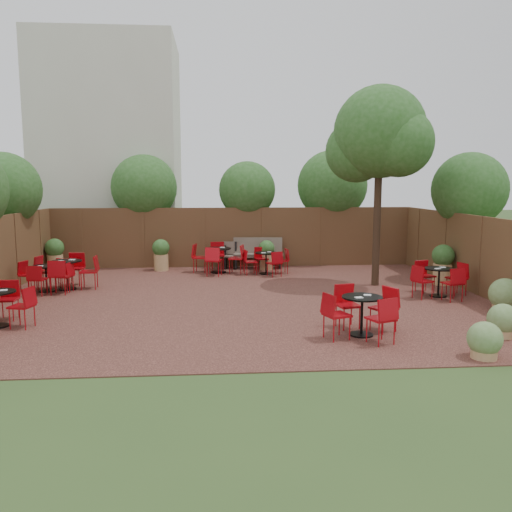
{
  "coord_description": "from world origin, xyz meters",
  "views": [
    {
      "loc": [
        -0.63,
        -12.49,
        2.83
      ],
      "look_at": [
        0.4,
        0.5,
        1.0
      ],
      "focal_mm": 36.83,
      "sensor_mm": 36.0,
      "label": 1
    }
  ],
  "objects": [
    {
      "name": "fence_right",
      "position": [
        6.0,
        0.0,
        1.0
      ],
      "size": [
        0.08,
        10.0,
        2.0
      ],
      "primitive_type": "cube",
      "color": "#563120",
      "rests_on": "ground"
    },
    {
      "name": "planters",
      "position": [
        -0.12,
        3.41,
        0.59
      ],
      "size": [
        11.9,
        3.59,
        1.12
      ],
      "color": "tan",
      "rests_on": "courtyard_paving"
    },
    {
      "name": "bistro_tables",
      "position": [
        -1.03,
        0.71,
        0.44
      ],
      "size": [
        11.37,
        8.62,
        0.9
      ],
      "color": "black",
      "rests_on": "courtyard_paving"
    },
    {
      "name": "ground",
      "position": [
        0.0,
        0.0,
        0.0
      ],
      "size": [
        80.0,
        80.0,
        0.0
      ],
      "primitive_type": "plane",
      "color": "#354F23",
      "rests_on": "ground"
    },
    {
      "name": "fence_back",
      "position": [
        0.0,
        5.0,
        1.0
      ],
      "size": [
        12.0,
        0.08,
        2.0
      ],
      "primitive_type": "cube",
      "color": "#563120",
      "rests_on": "ground"
    },
    {
      "name": "overhang_foliage",
      "position": [
        -1.87,
        2.64,
        2.67
      ],
      "size": [
        15.53,
        10.7,
        2.44
      ],
      "color": "#25521A",
      "rests_on": "ground"
    },
    {
      "name": "neighbour_building",
      "position": [
        -4.5,
        8.0,
        4.0
      ],
      "size": [
        5.0,
        4.0,
        8.0
      ],
      "primitive_type": "cube",
      "color": "beige",
      "rests_on": "ground"
    },
    {
      "name": "low_shrubs",
      "position": [
        4.89,
        -2.96,
        0.34
      ],
      "size": [
        2.61,
        3.52,
        0.74
      ],
      "color": "tan",
      "rests_on": "courtyard_paving"
    },
    {
      "name": "park_bench_left",
      "position": [
        0.8,
        4.63,
        0.54
      ],
      "size": [
        1.66,
        0.65,
        1.0
      ],
      "rotation": [
        0.0,
        0.0,
        -0.08
      ],
      "color": "brown",
      "rests_on": "courtyard_paving"
    },
    {
      "name": "park_bench_right",
      "position": [
        0.35,
        4.62,
        0.47
      ],
      "size": [
        1.45,
        0.64,
        0.87
      ],
      "rotation": [
        0.0,
        0.0,
        -0.14
      ],
      "color": "brown",
      "rests_on": "courtyard_paving"
    },
    {
      "name": "courtyard_tree",
      "position": [
        3.77,
        1.44,
        3.98
      ],
      "size": [
        2.65,
        2.55,
        5.36
      ],
      "rotation": [
        0.0,
        0.0,
        0.03
      ],
      "color": "black",
      "rests_on": "courtyard_paving"
    },
    {
      "name": "courtyard_paving",
      "position": [
        0.0,
        0.0,
        0.01
      ],
      "size": [
        12.0,
        10.0,
        0.02
      ],
      "primitive_type": "cube",
      "color": "#331B14",
      "rests_on": "ground"
    }
  ]
}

